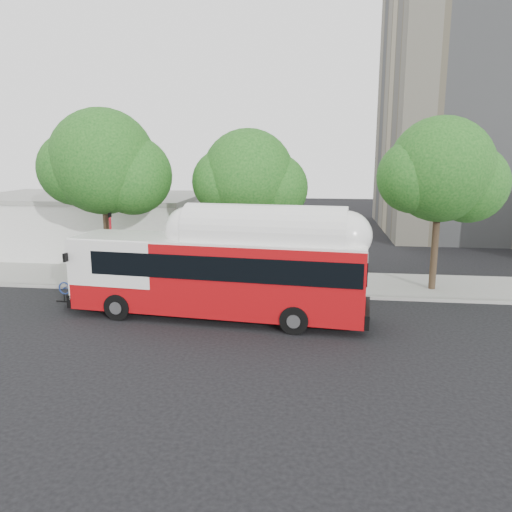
{
  "coord_description": "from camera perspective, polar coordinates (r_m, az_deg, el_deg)",
  "views": [
    {
      "loc": [
        2.82,
        -21.09,
        7.37
      ],
      "look_at": [
        -0.19,
        3.0,
        2.28
      ],
      "focal_mm": 35.0,
      "sensor_mm": 36.0,
      "label": 1
    }
  ],
  "objects": [
    {
      "name": "ground",
      "position": [
        22.51,
        -0.47,
        -7.27
      ],
      "size": [
        120.0,
        120.0,
        0.0
      ],
      "primitive_type": "plane",
      "color": "black",
      "rests_on": "ground"
    },
    {
      "name": "sidewalk",
      "position": [
        28.67,
        1.25,
        -2.9
      ],
      "size": [
        60.0,
        5.0,
        0.15
      ],
      "primitive_type": "cube",
      "color": "gray",
      "rests_on": "ground"
    },
    {
      "name": "curb_strip",
      "position": [
        26.18,
        0.66,
        -4.34
      ],
      "size": [
        60.0,
        0.3,
        0.15
      ],
      "primitive_type": "cube",
      "color": "gray",
      "rests_on": "ground"
    },
    {
      "name": "red_curb_segment",
      "position": [
        26.67,
        -5.77,
        -4.08
      ],
      "size": [
        10.0,
        0.32,
        0.16
      ],
      "primitive_type": "cube",
      "color": "maroon",
      "rests_on": "ground"
    },
    {
      "name": "street_tree_left",
      "position": [
        28.97,
        -16.19,
        9.87
      ],
      "size": [
        6.67,
        5.8,
        9.74
      ],
      "color": "#2D2116",
      "rests_on": "ground"
    },
    {
      "name": "street_tree_mid",
      "position": [
        27.4,
        -0.04,
        8.78
      ],
      "size": [
        5.75,
        5.0,
        8.62
      ],
      "color": "#2D2116",
      "rests_on": "ground"
    },
    {
      "name": "street_tree_right",
      "position": [
        27.77,
        21.17,
        8.76
      ],
      "size": [
        6.21,
        5.4,
        9.18
      ],
      "color": "#2D2116",
      "rests_on": "ground"
    },
    {
      "name": "apartment_tower",
      "position": [
        52.39,
        25.81,
        22.01
      ],
      "size": [
        18.0,
        18.0,
        37.0
      ],
      "color": "gray",
      "rests_on": "ground"
    },
    {
      "name": "low_commercial_bldg",
      "position": [
        39.26,
        -18.36,
        3.6
      ],
      "size": [
        16.2,
        10.2,
        4.25
      ],
      "color": "silver",
      "rests_on": "ground"
    },
    {
      "name": "transit_bus",
      "position": [
        22.29,
        -4.23,
        -2.28
      ],
      "size": [
        14.24,
        4.14,
        4.16
      ],
      "rotation": [
        0.0,
        0.0,
        -0.1
      ],
      "color": "#A60B0F",
      "rests_on": "ground"
    },
    {
      "name": "signal_pole",
      "position": [
        28.51,
        -16.15,
        0.75
      ],
      "size": [
        0.12,
        0.39,
        4.12
      ],
      "color": "red",
      "rests_on": "ground"
    }
  ]
}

